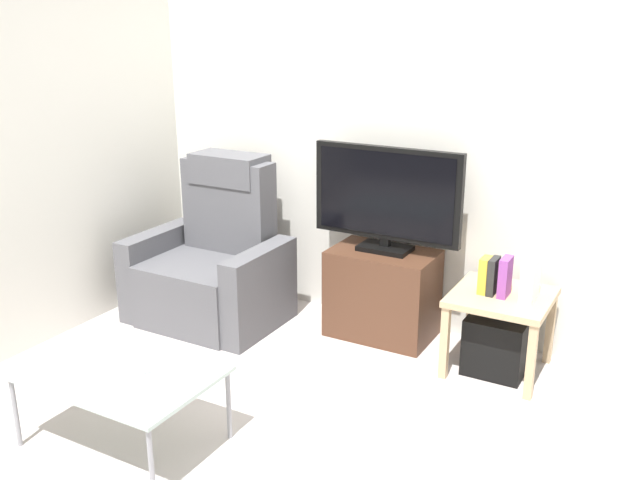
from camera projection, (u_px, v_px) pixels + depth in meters
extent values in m
plane|color=#BCB2AD|center=(323.00, 396.00, 3.76)|extent=(6.40, 6.40, 0.00)
cube|color=silver|center=(411.00, 127.00, 4.30)|extent=(6.40, 0.06, 2.60)
cube|color=silver|center=(52.00, 129.00, 4.23)|extent=(0.06, 4.48, 2.60)
cube|color=#4C2D1E|center=(382.00, 293.00, 4.42)|extent=(0.65, 0.41, 0.56)
cube|color=black|center=(369.00, 287.00, 4.22)|extent=(0.60, 0.02, 0.02)
cube|color=black|center=(373.00, 279.00, 4.25)|extent=(0.34, 0.11, 0.04)
cube|color=black|center=(385.00, 248.00, 4.34)|extent=(0.32, 0.20, 0.03)
cube|color=black|center=(385.00, 242.00, 4.33)|extent=(0.06, 0.04, 0.05)
cube|color=black|center=(387.00, 193.00, 4.23)|extent=(0.95, 0.05, 0.57)
cube|color=black|center=(385.00, 194.00, 4.21)|extent=(0.88, 0.01, 0.51)
cube|color=#515156|center=(208.00, 290.00, 4.66)|extent=(0.70, 0.72, 0.42)
cube|color=#515156|center=(229.00, 205.00, 4.73)|extent=(0.64, 0.20, 0.62)
cube|color=#515156|center=(229.00, 169.00, 4.67)|extent=(0.50, 0.26, 0.20)
cube|color=#515156|center=(159.00, 269.00, 4.84)|extent=(0.14, 0.68, 0.56)
cube|color=#515156|center=(260.00, 292.00, 4.45)|extent=(0.14, 0.68, 0.56)
cube|color=tan|center=(502.00, 297.00, 3.91)|extent=(0.54, 0.54, 0.04)
cube|color=tan|center=(445.00, 342.00, 3.90)|extent=(0.04, 0.04, 0.43)
cube|color=tan|center=(531.00, 362.00, 3.68)|extent=(0.04, 0.04, 0.43)
cube|color=tan|center=(471.00, 312.00, 4.29)|extent=(0.04, 0.04, 0.43)
cube|color=tan|center=(550.00, 328.00, 4.07)|extent=(0.04, 0.04, 0.43)
cube|color=black|center=(498.00, 343.00, 4.00)|extent=(0.34, 0.34, 0.34)
cube|color=gold|center=(485.00, 275.00, 3.91)|extent=(0.05, 0.11, 0.21)
cube|color=#262626|center=(493.00, 276.00, 3.88)|extent=(0.04, 0.13, 0.21)
cube|color=purple|center=(505.00, 277.00, 3.85)|extent=(0.05, 0.13, 0.22)
cube|color=white|center=(531.00, 279.00, 3.81)|extent=(0.07, 0.20, 0.23)
cube|color=#B2C6C1|center=(120.00, 372.00, 3.26)|extent=(0.90, 0.60, 0.02)
cylinder|color=gray|center=(15.00, 412.00, 3.28)|extent=(0.02, 0.02, 0.36)
cylinder|color=gray|center=(151.00, 465.00, 2.90)|extent=(0.02, 0.02, 0.36)
cylinder|color=gray|center=(101.00, 364.00, 3.73)|extent=(0.02, 0.02, 0.36)
cylinder|color=gray|center=(229.00, 405.00, 3.34)|extent=(0.02, 0.02, 0.36)
cube|color=#B7B7BC|center=(142.00, 370.00, 3.24)|extent=(0.14, 0.16, 0.01)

